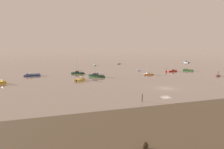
{
  "coord_description": "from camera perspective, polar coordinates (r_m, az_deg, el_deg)",
  "views": [
    {
      "loc": [
        -30.11,
        -45.54,
        11.42
      ],
      "look_at": [
        -6.71,
        27.28,
        0.35
      ],
      "focal_mm": 31.62,
      "sensor_mm": 36.0,
      "label": 1
    }
  ],
  "objects": [
    {
      "name": "tidal_rock_near",
      "position": [
        23.31,
        9.52,
        -19.52
      ],
      "size": [
        0.75,
        0.75,
        0.75
      ],
      "primitive_type": "sphere",
      "color": "#372A1C",
      "rests_on": "mudflat_shore"
    },
    {
      "name": "mooring_post_left",
      "position": [
        87.14,
        28.35,
        0.29
      ],
      "size": [
        0.22,
        0.22,
        2.06
      ],
      "color": "#4C3323",
      "rests_on": "ground"
    },
    {
      "name": "rowboat_moored_2",
      "position": [
        85.28,
        28.36,
        -0.35
      ],
      "size": [
        3.57,
        2.82,
        0.55
      ],
      "rotation": [
        0.0,
        0.0,
        3.69
      ],
      "color": "red",
      "rests_on": "ground"
    },
    {
      "name": "ground_plane",
      "position": [
        55.77,
        15.35,
        -3.88
      ],
      "size": [
        800.0,
        800.0,
        0.0
      ],
      "primitive_type": "plane",
      "color": "gray"
    },
    {
      "name": "mooring_post_near",
      "position": [
        41.47,
        8.72,
        -6.69
      ],
      "size": [
        0.22,
        0.22,
        1.88
      ],
      "color": "#3C3323",
      "rests_on": "ground"
    },
    {
      "name": "motorboat_moored_1",
      "position": [
        81.54,
        -22.55,
        -0.24
      ],
      "size": [
        6.43,
        3.24,
        2.11
      ],
      "rotation": [
        0.0,
        0.0,
        3.33
      ],
      "color": "navy",
      "rests_on": "ground"
    },
    {
      "name": "motorboat_moored_3",
      "position": [
        146.31,
        20.58,
        3.34
      ],
      "size": [
        1.71,
        4.8,
        1.8
      ],
      "rotation": [
        0.0,
        0.0,
        1.58
      ],
      "color": "gray",
      "rests_on": "ground"
    },
    {
      "name": "motorboat_moored_5",
      "position": [
        67.07,
        -9.05,
        -1.43
      ],
      "size": [
        4.42,
        4.93,
        1.88
      ],
      "rotation": [
        0.0,
        0.0,
        0.9
      ],
      "color": "gold",
      "rests_on": "ground"
    },
    {
      "name": "sailboat_moored_2",
      "position": [
        82.64,
        -9.88,
        0.38
      ],
      "size": [
        6.34,
        3.81,
        6.79
      ],
      "rotation": [
        0.0,
        0.0,
        2.8
      ],
      "color": "#23602D",
      "rests_on": "ground"
    },
    {
      "name": "sailboat_moored_3",
      "position": [
        92.98,
        17.17,
        0.96
      ],
      "size": [
        5.01,
        1.95,
        5.48
      ],
      "rotation": [
        0.0,
        0.0,
        3.23
      ],
      "color": "red",
      "rests_on": "ground"
    },
    {
      "name": "sailboat_moored_1",
      "position": [
        79.86,
        10.48,
        0.05
      ],
      "size": [
        4.93,
        1.72,
        5.45
      ],
      "rotation": [
        0.0,
        0.0,
        3.18
      ],
      "color": "orange",
      "rests_on": "ground"
    },
    {
      "name": "sailboat_moored_0",
      "position": [
        73.68,
        -4.55,
        -0.43
      ],
      "size": [
        7.01,
        6.37,
        8.12
      ],
      "rotation": [
        0.0,
        0.0,
        2.45
      ],
      "color": "#23602D",
      "rests_on": "ground"
    },
    {
      "name": "rowboat_moored_3",
      "position": [
        118.34,
        -5.01,
        2.76
      ],
      "size": [
        2.02,
        4.46,
        0.68
      ],
      "rotation": [
        0.0,
        0.0,
        4.58
      ],
      "color": "#23602D",
      "rests_on": "ground"
    },
    {
      "name": "motorboat_moored_4",
      "position": [
        97.93,
        20.66,
        1.15
      ],
      "size": [
        4.78,
        5.15,
        1.79
      ],
      "rotation": [
        0.0,
        0.0,
        2.28
      ],
      "color": "#23602D",
      "rests_on": "ground"
    },
    {
      "name": "rowboat_moored_0",
      "position": [
        127.04,
        2.03,
        3.15
      ],
      "size": [
        3.78,
        3.49,
        0.61
      ],
      "rotation": [
        0.0,
        0.0,
        3.85
      ],
      "color": "#23602D",
      "rests_on": "ground"
    },
    {
      "name": "rowboat_moored_4",
      "position": [
        93.19,
        7.6,
        1.2
      ],
      "size": [
        1.03,
        2.88,
        0.45
      ],
      "rotation": [
        0.0,
        0.0,
        1.55
      ],
      "color": "navy",
      "rests_on": "ground"
    },
    {
      "name": "channel_buoy",
      "position": [
        89.09,
        15.35,
        0.87
      ],
      "size": [
        0.9,
        0.9,
        2.3
      ],
      "color": "red",
      "rests_on": "ground"
    },
    {
      "name": "mudflat_shore",
      "position": [
        36.35,
        29.69,
        -11.0
      ],
      "size": [
        249.39,
        18.19,
        0.23
      ],
      "primitive_type": "cube",
      "color": "brown",
      "rests_on": "ground"
    }
  ]
}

